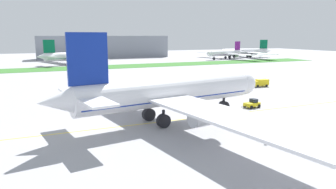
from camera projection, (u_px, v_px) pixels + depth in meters
ground_plane at (188, 119)px, 70.34m from camera, size 600.00×600.00×0.00m
apron_taxi_line at (188, 119)px, 70.27m from camera, size 280.00×0.36×0.01m
grass_median_strip at (91, 68)px, 182.04m from camera, size 320.00×24.00×0.10m
airliner_foreground at (166, 93)px, 66.31m from camera, size 51.06×80.15×18.86m
pushback_tug at (252, 104)px, 81.03m from camera, size 5.93×3.19×2.23m
ground_crew_wingwalker_port at (198, 108)px, 76.00m from camera, size 0.28×0.59×1.69m
ground_crew_marshaller_front at (266, 138)px, 54.06m from camera, size 0.56×0.26×1.60m
service_truck_baggage_loader at (261, 83)px, 114.07m from camera, size 5.92×2.89×2.66m
service_truck_fuel_bowser at (212, 80)px, 119.08m from camera, size 4.95×3.41×3.21m
parked_airliner_far_centre at (74, 56)px, 200.41m from camera, size 45.65×73.67×15.84m
parked_airliner_far_right at (226, 53)px, 247.17m from camera, size 39.42×62.89×13.65m
parked_airliner_far_outer at (247, 52)px, 265.47m from camera, size 46.96×75.53×14.72m
terminal_building at (104, 47)px, 260.59m from camera, size 105.67×20.00×18.00m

